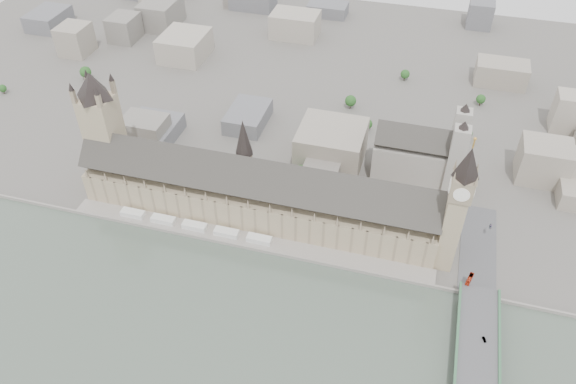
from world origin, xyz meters
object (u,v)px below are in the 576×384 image
(palace_of_westminster, at_px, (257,193))
(victoria_tower, at_px, (103,126))
(westminster_abbey, at_px, (420,156))
(car_approach, at_px, (491,226))
(elizabeth_tower, at_px, (458,202))
(car_silver, at_px, (484,339))
(red_bus_north, at_px, (470,279))

(palace_of_westminster, bearing_deg, victoria_tower, 177.04)
(palace_of_westminster, bearing_deg, westminster_abbey, 34.17)
(victoria_tower, bearing_deg, car_approach, 3.51)
(elizabeth_tower, height_order, car_silver, elizabeth_tower)
(palace_of_westminster, distance_m, red_bus_north, 158.60)
(victoria_tower, xyz_separation_m, red_bus_north, (277.19, -37.11, -43.44))
(palace_of_westminster, bearing_deg, car_approach, 8.17)
(red_bus_north, bearing_deg, elizabeth_tower, 147.89)
(red_bus_north, xyz_separation_m, car_silver, (10.06, -44.44, -0.87))
(victoria_tower, xyz_separation_m, westminster_abbey, (232.92, 69.00, -30.12))
(elizabeth_tower, bearing_deg, car_approach, 50.01)
(elizabeth_tower, xyz_separation_m, westminster_abbey, (-27.08, 87.00, -33.01))
(palace_of_westminster, relative_size, elizabeth_tower, 2.47)
(elizabeth_tower, distance_m, westminster_abbey, 96.91)
(car_approach, bearing_deg, westminster_abbey, 143.11)
(westminster_abbey, distance_m, red_bus_north, 115.74)
(red_bus_north, height_order, car_silver, red_bus_north)
(elizabeth_tower, xyz_separation_m, victoria_tower, (-260.00, 18.00, -2.88))
(car_silver, bearing_deg, palace_of_westminster, 132.28)
(elizabeth_tower, relative_size, red_bus_north, 9.91)
(red_bus_north, distance_m, car_approach, 56.41)
(elizabeth_tower, relative_size, victoria_tower, 1.07)
(westminster_abbey, bearing_deg, car_approach, -41.87)
(red_bus_north, bearing_deg, palace_of_westminster, -175.32)
(victoria_tower, bearing_deg, car_silver, -15.85)
(victoria_tower, distance_m, car_silver, 301.87)
(westminster_abbey, height_order, red_bus_north, westminster_abbey)
(elizabeth_tower, distance_m, victoria_tower, 260.64)
(palace_of_westminster, distance_m, victoria_tower, 126.41)
(elizabeth_tower, height_order, red_bus_north, elizabeth_tower)
(palace_of_westminster, xyz_separation_m, westminster_abbey, (110.92, 75.30, 2.38))
(palace_of_westminster, height_order, car_silver, palace_of_westminster)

